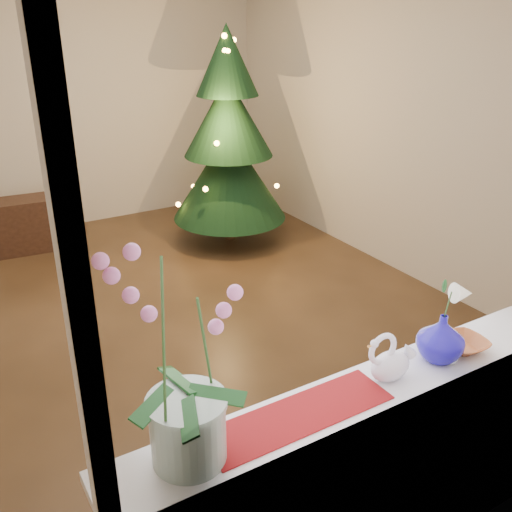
{
  "coord_description": "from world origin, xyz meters",
  "views": [
    {
      "loc": [
        -1.32,
        -3.65,
        2.21
      ],
      "look_at": [
        0.03,
        -1.4,
        1.07
      ],
      "focal_mm": 40.0,
      "sensor_mm": 36.0,
      "label": 1
    }
  ],
  "objects_px": {
    "swan": "(391,356)",
    "side_table": "(28,224)",
    "paperweight": "(450,356)",
    "xmas_tree": "(228,138)",
    "orchid_pot": "(184,358)",
    "amber_dish": "(464,345)",
    "blue_vase": "(441,335)"
  },
  "relations": [
    {
      "from": "xmas_tree",
      "to": "paperweight",
      "type": "bearing_deg",
      "value": -105.15
    },
    {
      "from": "orchid_pot",
      "to": "swan",
      "type": "distance_m",
      "value": 0.87
    },
    {
      "from": "orchid_pot",
      "to": "xmas_tree",
      "type": "bearing_deg",
      "value": 59.84
    },
    {
      "from": "blue_vase",
      "to": "xmas_tree",
      "type": "relative_size",
      "value": 0.11
    },
    {
      "from": "side_table",
      "to": "blue_vase",
      "type": "bearing_deg",
      "value": -73.64
    },
    {
      "from": "paperweight",
      "to": "side_table",
      "type": "xyz_separation_m",
      "value": [
        -0.84,
        4.41,
        -0.69
      ]
    },
    {
      "from": "side_table",
      "to": "xmas_tree",
      "type": "bearing_deg",
      "value": -17.16
    },
    {
      "from": "swan",
      "to": "paperweight",
      "type": "bearing_deg",
      "value": -23.62
    },
    {
      "from": "paperweight",
      "to": "xmas_tree",
      "type": "bearing_deg",
      "value": 74.85
    },
    {
      "from": "amber_dish",
      "to": "swan",
      "type": "bearing_deg",
      "value": 178.76
    },
    {
      "from": "orchid_pot",
      "to": "blue_vase",
      "type": "xyz_separation_m",
      "value": [
        1.08,
        -0.01,
        -0.26
      ]
    },
    {
      "from": "swan",
      "to": "orchid_pot",
      "type": "bearing_deg",
      "value": 166.62
    },
    {
      "from": "paperweight",
      "to": "xmas_tree",
      "type": "relative_size",
      "value": 0.03
    },
    {
      "from": "paperweight",
      "to": "side_table",
      "type": "height_order",
      "value": "paperweight"
    },
    {
      "from": "orchid_pot",
      "to": "swan",
      "type": "bearing_deg",
      "value": -0.52
    },
    {
      "from": "paperweight",
      "to": "side_table",
      "type": "relative_size",
      "value": 0.1
    },
    {
      "from": "blue_vase",
      "to": "side_table",
      "type": "relative_size",
      "value": 0.32
    },
    {
      "from": "amber_dish",
      "to": "side_table",
      "type": "relative_size",
      "value": 0.23
    },
    {
      "from": "swan",
      "to": "side_table",
      "type": "bearing_deg",
      "value": 84.64
    },
    {
      "from": "orchid_pot",
      "to": "side_table",
      "type": "xyz_separation_m",
      "value": [
        0.25,
        4.35,
        -1.03
      ]
    },
    {
      "from": "swan",
      "to": "amber_dish",
      "type": "distance_m",
      "value": 0.41
    },
    {
      "from": "amber_dish",
      "to": "xmas_tree",
      "type": "xyz_separation_m",
      "value": [
        0.86,
        3.6,
        0.11
      ]
    },
    {
      "from": "orchid_pot",
      "to": "blue_vase",
      "type": "relative_size",
      "value": 3.28
    },
    {
      "from": "swan",
      "to": "paperweight",
      "type": "xyz_separation_m",
      "value": [
        0.27,
        -0.05,
        -0.06
      ]
    },
    {
      "from": "blue_vase",
      "to": "amber_dish",
      "type": "distance_m",
      "value": 0.17
    },
    {
      "from": "blue_vase",
      "to": "amber_dish",
      "type": "bearing_deg",
      "value": -1.23
    },
    {
      "from": "swan",
      "to": "amber_dish",
      "type": "relative_size",
      "value": 1.46
    },
    {
      "from": "swan",
      "to": "side_table",
      "type": "distance_m",
      "value": 4.46
    },
    {
      "from": "amber_dish",
      "to": "xmas_tree",
      "type": "relative_size",
      "value": 0.08
    },
    {
      "from": "swan",
      "to": "blue_vase",
      "type": "height_order",
      "value": "blue_vase"
    },
    {
      "from": "paperweight",
      "to": "side_table",
      "type": "bearing_deg",
      "value": 100.84
    },
    {
      "from": "blue_vase",
      "to": "xmas_tree",
      "type": "xyz_separation_m",
      "value": [
        1.0,
        3.6,
        0.01
      ]
    }
  ]
}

